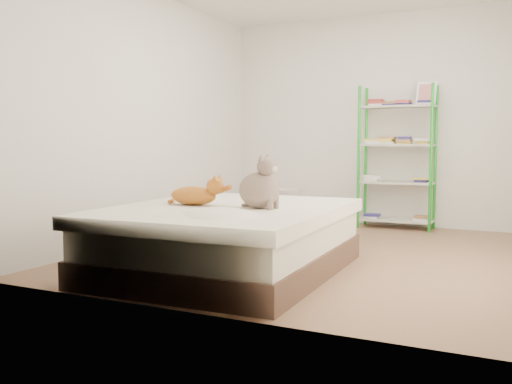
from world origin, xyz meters
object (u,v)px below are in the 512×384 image
Objects in this scene: bed at (228,239)px; cardboard_box at (330,227)px; shelf_unit at (397,154)px; grey_cat at (259,182)px; orange_cat at (193,193)px; white_bin at (281,205)px.

bed is 4.58× the size of cardboard_box.
cardboard_box is at bearing -107.39° from shelf_unit.
grey_cat is 0.23× the size of shelf_unit.
orange_cat is 3.01m from white_bin.
bed is 0.54m from grey_cat.
grey_cat reaches higher than cardboard_box.
white_bin is (-1.09, 1.25, 0.05)m from cardboard_box.
bed is 2.99m from white_bin.
grey_cat is at bearing -98.08° from shelf_unit.
grey_cat reaches higher than orange_cat.
bed is at bearing 8.80° from orange_cat.
grey_cat is 1.75m from cardboard_box.
shelf_unit is at bearing 74.38° from cardboard_box.
cardboard_box is (0.30, 1.63, -0.10)m from bed.
orange_cat is at bearing 99.89° from grey_cat.
white_bin is at bearing 27.62° from grey_cat.
orange_cat reaches higher than cardboard_box.
cardboard_box is (0.02, 1.66, -0.57)m from grey_cat.
shelf_unit reaches higher than white_bin.
white_bin is (-1.07, 2.91, -0.51)m from grey_cat.
orange_cat reaches higher than white_bin.
orange_cat is at bearing -108.48° from shelf_unit.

